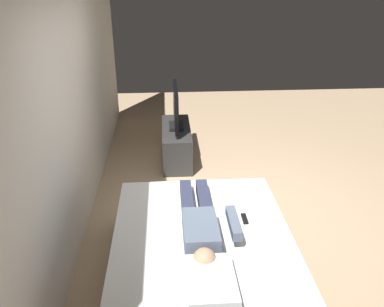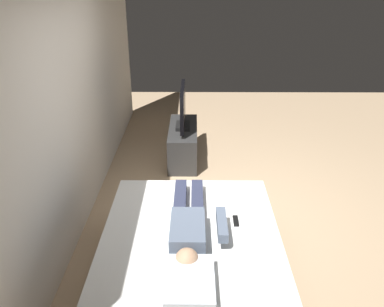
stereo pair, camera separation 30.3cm
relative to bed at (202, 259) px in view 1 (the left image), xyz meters
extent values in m
plane|color=tan|center=(0.96, -0.53, -0.26)|extent=(10.00, 10.00, 0.00)
cube|color=silver|center=(1.36, 1.23, 1.14)|extent=(6.40, 0.10, 2.80)
cube|color=brown|center=(0.00, 0.00, -0.11)|extent=(1.92, 1.58, 0.30)
cube|color=white|center=(0.00, 0.00, 0.16)|extent=(1.84, 1.50, 0.24)
cube|color=white|center=(-0.64, 0.00, 0.34)|extent=(0.48, 0.34, 0.12)
cube|color=slate|center=(-0.10, 0.03, 0.37)|extent=(0.48, 0.28, 0.18)
sphere|color=tan|center=(-0.43, 0.03, 0.37)|extent=(0.18, 0.18, 0.18)
cube|color=#2D334C|center=(0.44, -0.05, 0.33)|extent=(0.60, 0.11, 0.11)
cube|color=#2D334C|center=(0.44, 0.11, 0.33)|extent=(0.60, 0.11, 0.11)
cube|color=slate|center=(-0.04, -0.25, 0.41)|extent=(0.40, 0.08, 0.08)
cube|color=black|center=(0.18, -0.39, 0.29)|extent=(0.15, 0.04, 0.02)
cube|color=#2D2D2D|center=(2.53, 0.14, -0.01)|extent=(1.10, 0.40, 0.50)
cube|color=black|center=(2.53, 0.14, 0.26)|extent=(0.32, 0.20, 0.05)
cube|color=black|center=(2.53, 0.14, 0.56)|extent=(0.88, 0.05, 0.54)
camera|label=1|loc=(-2.69, 0.27, 2.32)|focal=36.79mm
camera|label=2|loc=(-2.70, -0.03, 2.32)|focal=36.79mm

